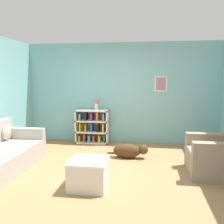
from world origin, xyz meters
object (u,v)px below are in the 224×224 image
(coffee_table, at_px, (89,173))
(vase, at_px, (96,104))
(recliner_chair, at_px, (218,155))
(bookshelf, at_px, (92,127))
(dog, at_px, (129,151))

(coffee_table, bearing_deg, vase, 98.92)
(recliner_chair, xyz_separation_m, coffee_table, (-2.13, -0.84, -0.12))
(bookshelf, distance_m, dog, 1.58)
(dog, relative_size, vase, 3.24)
(coffee_table, bearing_deg, dog, 71.51)
(dog, distance_m, vase, 1.71)
(bookshelf, bearing_deg, vase, -8.38)
(bookshelf, height_order, recliner_chair, recliner_chair)
(bookshelf, xyz_separation_m, vase, (0.12, -0.02, 0.61))
(dog, bearing_deg, recliner_chair, -23.50)
(bookshelf, height_order, dog, bookshelf)
(bookshelf, height_order, vase, vase)
(recliner_chair, distance_m, vase, 3.22)
(dog, bearing_deg, coffee_table, -108.49)
(recliner_chair, bearing_deg, vase, 144.27)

